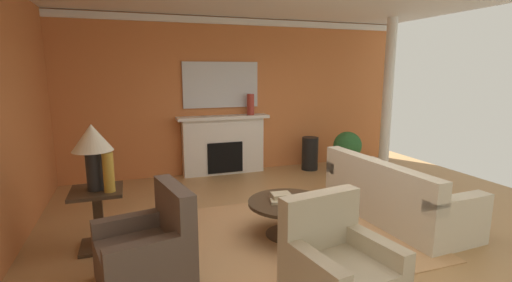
% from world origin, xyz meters
% --- Properties ---
extents(ground_plane, '(8.53, 8.53, 0.00)m').
position_xyz_m(ground_plane, '(0.00, 0.00, 0.00)').
color(ground_plane, tan).
extents(wall_fireplace, '(7.16, 0.12, 3.03)m').
position_xyz_m(wall_fireplace, '(0.00, 3.22, 1.52)').
color(wall_fireplace, '#CC723D').
rests_on(wall_fireplace, ground_plane).
extents(crown_moulding, '(7.16, 0.08, 0.12)m').
position_xyz_m(crown_moulding, '(0.00, 3.14, 2.95)').
color(crown_moulding, white).
extents(area_rug, '(3.08, 2.48, 0.01)m').
position_xyz_m(area_rug, '(-0.22, -0.02, 0.01)').
color(area_rug, tan).
rests_on(area_rug, ground_plane).
extents(fireplace, '(1.80, 0.35, 1.16)m').
position_xyz_m(fireplace, '(-0.28, 3.01, 0.55)').
color(fireplace, white).
rests_on(fireplace, ground_plane).
extents(mantel_mirror, '(1.49, 0.04, 0.88)m').
position_xyz_m(mantel_mirror, '(-0.28, 3.13, 1.75)').
color(mantel_mirror, silver).
extents(sofa, '(1.03, 2.15, 0.85)m').
position_xyz_m(sofa, '(1.36, -0.00, 0.30)').
color(sofa, beige).
rests_on(sofa, ground_plane).
extents(armchair_near_window, '(0.94, 0.94, 0.95)m').
position_xyz_m(armchair_near_window, '(-1.91, -0.55, 0.31)').
color(armchair_near_window, brown).
rests_on(armchair_near_window, ground_plane).
extents(armchair_facing_fireplace, '(0.92, 0.92, 0.95)m').
position_xyz_m(armchair_facing_fireplace, '(-0.38, -1.44, 0.31)').
color(armchair_facing_fireplace, '#C1B293').
rests_on(armchair_facing_fireplace, ground_plane).
extents(coffee_table, '(1.00, 1.00, 0.45)m').
position_xyz_m(coffee_table, '(-0.22, -0.02, 0.34)').
color(coffee_table, '#3D2D1E').
rests_on(coffee_table, ground_plane).
extents(side_table, '(0.56, 0.56, 0.70)m').
position_xyz_m(side_table, '(-2.41, 0.41, 0.40)').
color(side_table, '#3D2D1E').
rests_on(side_table, ground_plane).
extents(table_lamp, '(0.44, 0.44, 0.75)m').
position_xyz_m(table_lamp, '(-2.41, 0.41, 1.22)').
color(table_lamp, black).
rests_on(table_lamp, side_table).
extents(vase_tall_corner, '(0.34, 0.34, 0.68)m').
position_xyz_m(vase_tall_corner, '(1.48, 2.71, 0.34)').
color(vase_tall_corner, black).
rests_on(vase_tall_corner, ground_plane).
extents(vase_on_side_table, '(0.12, 0.12, 0.44)m').
position_xyz_m(vase_on_side_table, '(-2.26, 0.29, 0.92)').
color(vase_on_side_table, '#B7892D').
rests_on(vase_on_side_table, side_table).
extents(vase_mantel_right, '(0.14, 0.14, 0.41)m').
position_xyz_m(vase_mantel_right, '(0.27, 2.96, 1.37)').
color(vase_mantel_right, '#9E3328').
rests_on(vase_mantel_right, fireplace).
extents(book_red_cover, '(0.22, 0.22, 0.03)m').
position_xyz_m(book_red_cover, '(-0.36, -0.02, 0.47)').
color(book_red_cover, tan).
rests_on(book_red_cover, coffee_table).
extents(book_art_folio, '(0.25, 0.21, 0.05)m').
position_xyz_m(book_art_folio, '(-0.29, 0.05, 0.51)').
color(book_art_folio, tan).
rests_on(book_art_folio, coffee_table).
extents(potted_plant, '(0.56, 0.56, 0.83)m').
position_xyz_m(potted_plant, '(2.08, 2.26, 0.49)').
color(potted_plant, '#A8754C').
rests_on(potted_plant, ground_plane).
extents(column_white, '(0.20, 0.20, 3.03)m').
position_xyz_m(column_white, '(2.89, 2.16, 1.52)').
color(column_white, white).
rests_on(column_white, ground_plane).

